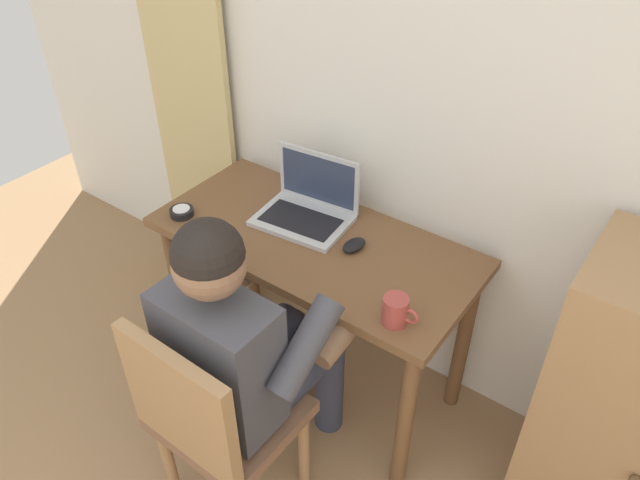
% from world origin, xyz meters
% --- Properties ---
extents(wall_back, '(4.80, 0.05, 2.50)m').
position_xyz_m(wall_back, '(0.00, 2.20, 1.25)').
color(wall_back, silver).
rests_on(wall_back, ground_plane).
extents(curtain_panel, '(0.46, 0.03, 2.28)m').
position_xyz_m(curtain_panel, '(-1.22, 2.13, 1.14)').
color(curtain_panel, '#CCB77A').
rests_on(curtain_panel, ground_plane).
extents(desk, '(1.20, 0.56, 0.74)m').
position_xyz_m(desk, '(-0.33, 1.85, 0.63)').
color(desk, brown).
rests_on(desk, ground_plane).
extents(chair, '(0.43, 0.41, 0.87)m').
position_xyz_m(chair, '(-0.24, 1.20, 0.49)').
color(chair, brown).
rests_on(chair, ground_plane).
extents(person_seated, '(0.53, 0.59, 1.19)m').
position_xyz_m(person_seated, '(-0.24, 1.38, 0.67)').
color(person_seated, '#33384C').
rests_on(person_seated, ground_plane).
extents(laptop, '(0.36, 0.28, 0.24)m').
position_xyz_m(laptop, '(-0.43, 1.94, 0.80)').
color(laptop, '#B7BABF').
rests_on(laptop, desk).
extents(computer_mouse, '(0.07, 0.11, 0.03)m').
position_xyz_m(computer_mouse, '(-0.18, 1.88, 0.76)').
color(computer_mouse, black).
rests_on(computer_mouse, desk).
extents(desk_clock, '(0.09, 0.09, 0.03)m').
position_xyz_m(desk_clock, '(-0.83, 1.67, 0.76)').
color(desk_clock, black).
rests_on(desk_clock, desk).
extents(coffee_mug, '(0.12, 0.08, 0.09)m').
position_xyz_m(coffee_mug, '(0.12, 1.66, 0.79)').
color(coffee_mug, '#9E3D38').
rests_on(coffee_mug, desk).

